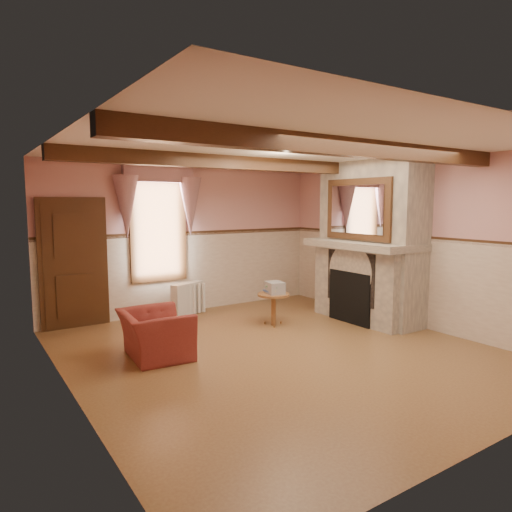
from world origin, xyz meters
TOP-DOWN VIEW (x-y plane):
  - floor at (0.00, 0.00)m, footprint 5.50×6.00m
  - ceiling at (0.00, 0.00)m, footprint 5.50×6.00m
  - wall_back at (0.00, 3.00)m, footprint 5.50×0.02m
  - wall_front at (0.00, -3.00)m, footprint 5.50×0.02m
  - wall_left at (-2.75, 0.00)m, footprint 0.02×6.00m
  - wall_right at (2.75, 0.00)m, footprint 0.02×6.00m
  - wainscot at (0.00, 0.00)m, footprint 5.50×6.00m
  - chair_rail at (0.00, 0.00)m, footprint 5.50×6.00m
  - firebox at (2.00, 0.60)m, footprint 0.20×0.95m
  - armchair at (-1.54, 0.76)m, footprint 0.93×1.04m
  - side_table at (0.74, 1.21)m, footprint 0.61×0.61m
  - book_stack at (0.76, 1.20)m, footprint 0.32×0.36m
  - radiator at (-0.16, 2.70)m, footprint 0.72×0.42m
  - bowl at (2.24, 0.69)m, footprint 0.38×0.38m
  - mantel_clock at (2.24, 1.40)m, footprint 0.14×0.24m
  - oil_lamp at (2.24, 1.01)m, footprint 0.11×0.11m
  - candle_red at (2.24, 0.02)m, footprint 0.06×0.06m
  - jar_yellow at (2.24, -0.01)m, footprint 0.06×0.06m
  - fireplace at (2.42, 0.60)m, footprint 0.85×2.00m
  - mantel at (2.24, 0.60)m, footprint 1.05×2.05m
  - overmantel_mirror at (2.06, 0.60)m, footprint 0.06×1.44m
  - door at (-2.10, 2.94)m, footprint 1.10×0.10m
  - window at (-0.60, 2.97)m, footprint 1.06×0.08m
  - window_drapes at (-0.60, 2.88)m, footprint 1.30×0.14m
  - ceiling_beam_front at (0.00, -1.20)m, footprint 5.50×0.18m
  - ceiling_beam_back at (0.00, 1.20)m, footprint 5.50×0.18m

SIDE VIEW (x-z plane):
  - floor at x=0.00m, z-range -0.01..0.01m
  - side_table at x=0.74m, z-range 0.00..0.55m
  - radiator at x=-0.16m, z-range 0.00..0.60m
  - armchair at x=-1.54m, z-range 0.00..0.64m
  - firebox at x=2.00m, z-range 0.00..0.90m
  - book_stack at x=0.76m, z-range 0.55..0.75m
  - wainscot at x=0.00m, z-range 0.00..1.50m
  - door at x=-2.10m, z-range 0.00..2.10m
  - mantel at x=2.24m, z-range 1.30..1.42m
  - wall_back at x=0.00m, z-range 0.00..2.80m
  - wall_front at x=0.00m, z-range 0.00..2.80m
  - wall_left at x=-2.75m, z-range 0.00..2.80m
  - wall_right at x=2.75m, z-range 0.00..2.80m
  - fireplace at x=2.42m, z-range 0.00..2.80m
  - bowl at x=2.24m, z-range 1.42..1.51m
  - jar_yellow at x=2.24m, z-range 1.42..1.54m
  - chair_rail at x=0.00m, z-range 1.46..1.54m
  - candle_red at x=2.24m, z-range 1.42..1.58m
  - mantel_clock at x=2.24m, z-range 1.42..1.62m
  - oil_lamp at x=2.24m, z-range 1.42..1.70m
  - window at x=-0.60m, z-range 0.64..2.66m
  - overmantel_mirror at x=2.06m, z-range 1.45..2.49m
  - window_drapes at x=-0.60m, z-range 1.55..2.95m
  - ceiling_beam_front at x=0.00m, z-range 2.60..2.80m
  - ceiling_beam_back at x=0.00m, z-range 2.60..2.80m
  - ceiling at x=0.00m, z-range 2.79..2.80m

